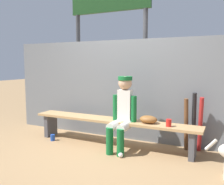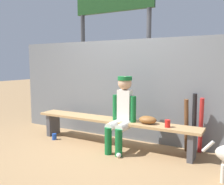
{
  "view_description": "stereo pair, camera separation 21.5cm",
  "coord_description": "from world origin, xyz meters",
  "px_view_note": "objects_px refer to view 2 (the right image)",
  "views": [
    {
      "loc": [
        1.77,
        -3.62,
        1.38
      ],
      "look_at": [
        0.0,
        0.0,
        0.9
      ],
      "focal_mm": 39.34,
      "sensor_mm": 36.0,
      "label": 1
    },
    {
      "loc": [
        1.96,
        -3.52,
        1.38
      ],
      "look_at": [
        0.0,
        0.0,
        0.9
      ],
      "focal_mm": 39.34,
      "sensor_mm": 36.0,
      "label": 2
    }
  ],
  "objects_px": {
    "bat_aluminum_red": "(201,126)",
    "cup_on_bench": "(168,124)",
    "dugout_bench": "(112,124)",
    "cup_on_ground": "(54,137)",
    "baseball": "(119,155)",
    "player_seated": "(122,111)",
    "bat_aluminum_black": "(194,123)",
    "baseball_glove": "(148,120)",
    "bat_wood_dark": "(186,126)",
    "scoreboard": "(116,10)"
  },
  "relations": [
    {
      "from": "dugout_bench",
      "to": "bat_aluminum_red",
      "type": "height_order",
      "value": "bat_aluminum_red"
    },
    {
      "from": "bat_aluminum_red",
      "to": "dugout_bench",
      "type": "bearing_deg",
      "value": -166.67
    },
    {
      "from": "bat_aluminum_red",
      "to": "player_seated",
      "type": "bearing_deg",
      "value": -159.04
    },
    {
      "from": "bat_aluminum_red",
      "to": "baseball",
      "type": "relative_size",
      "value": 11.88
    },
    {
      "from": "baseball_glove",
      "to": "scoreboard",
      "type": "xyz_separation_m",
      "value": [
        -1.36,
        1.48,
        2.07
      ]
    },
    {
      "from": "bat_aluminum_red",
      "to": "bat_wood_dark",
      "type": "bearing_deg",
      "value": -171.68
    },
    {
      "from": "baseball_glove",
      "to": "bat_wood_dark",
      "type": "distance_m",
      "value": 0.61
    },
    {
      "from": "baseball_glove",
      "to": "bat_aluminum_red",
      "type": "xyz_separation_m",
      "value": [
        0.74,
        0.32,
        -0.08
      ]
    },
    {
      "from": "dugout_bench",
      "to": "cup_on_ground",
      "type": "relative_size",
      "value": 26.53
    },
    {
      "from": "bat_wood_dark",
      "to": "bat_aluminum_black",
      "type": "distance_m",
      "value": 0.12
    },
    {
      "from": "player_seated",
      "to": "bat_aluminum_red",
      "type": "height_order",
      "value": "player_seated"
    },
    {
      "from": "bat_wood_dark",
      "to": "bat_aluminum_red",
      "type": "distance_m",
      "value": 0.21
    },
    {
      "from": "player_seated",
      "to": "bat_aluminum_black",
      "type": "xyz_separation_m",
      "value": [
        1.03,
        0.44,
        -0.17
      ]
    },
    {
      "from": "player_seated",
      "to": "bat_aluminum_red",
      "type": "xyz_separation_m",
      "value": [
        1.13,
        0.43,
        -0.2
      ]
    },
    {
      "from": "dugout_bench",
      "to": "cup_on_ground",
      "type": "xyz_separation_m",
      "value": [
        -1.08,
        -0.23,
        -0.31
      ]
    },
    {
      "from": "bat_aluminum_black",
      "to": "bat_aluminum_red",
      "type": "xyz_separation_m",
      "value": [
        0.1,
        -0.01,
        -0.03
      ]
    },
    {
      "from": "baseball_glove",
      "to": "bat_aluminum_red",
      "type": "relative_size",
      "value": 0.32
    },
    {
      "from": "dugout_bench",
      "to": "bat_wood_dark",
      "type": "relative_size",
      "value": 3.46
    },
    {
      "from": "bat_aluminum_red",
      "to": "baseball",
      "type": "height_order",
      "value": "bat_aluminum_red"
    },
    {
      "from": "cup_on_ground",
      "to": "baseball",
      "type": "bearing_deg",
      "value": -7.87
    },
    {
      "from": "player_seated",
      "to": "scoreboard",
      "type": "distance_m",
      "value": 2.69
    },
    {
      "from": "dugout_bench",
      "to": "baseball",
      "type": "xyz_separation_m",
      "value": [
        0.35,
        -0.43,
        -0.33
      ]
    },
    {
      "from": "bat_wood_dark",
      "to": "bat_aluminum_red",
      "type": "relative_size",
      "value": 0.96
    },
    {
      "from": "baseball_glove",
      "to": "scoreboard",
      "type": "bearing_deg",
      "value": 132.65
    },
    {
      "from": "player_seated",
      "to": "scoreboard",
      "type": "bearing_deg",
      "value": 121.28
    },
    {
      "from": "baseball",
      "to": "bat_aluminum_red",
      "type": "bearing_deg",
      "value": 36.53
    },
    {
      "from": "bat_aluminum_red",
      "to": "cup_on_bench",
      "type": "relative_size",
      "value": 7.99
    },
    {
      "from": "dugout_bench",
      "to": "bat_wood_dark",
      "type": "bearing_deg",
      "value": 14.21
    },
    {
      "from": "cup_on_ground",
      "to": "scoreboard",
      "type": "xyz_separation_m",
      "value": [
        0.35,
        1.71,
        2.53
      ]
    },
    {
      "from": "bat_aluminum_black",
      "to": "cup_on_bench",
      "type": "xyz_separation_m",
      "value": [
        -0.3,
        -0.4,
        0.04
      ]
    },
    {
      "from": "bat_aluminum_red",
      "to": "cup_on_bench",
      "type": "distance_m",
      "value": 0.57
    },
    {
      "from": "player_seated",
      "to": "cup_on_bench",
      "type": "height_order",
      "value": "player_seated"
    },
    {
      "from": "baseball_glove",
      "to": "cup_on_bench",
      "type": "xyz_separation_m",
      "value": [
        0.33,
        -0.07,
        -0.01
      ]
    },
    {
      "from": "baseball_glove",
      "to": "bat_aluminum_black",
      "type": "height_order",
      "value": "bat_aluminum_black"
    },
    {
      "from": "player_seated",
      "to": "baseball_glove",
      "type": "bearing_deg",
      "value": 15.47
    },
    {
      "from": "bat_aluminum_black",
      "to": "baseball",
      "type": "height_order",
      "value": "bat_aluminum_black"
    },
    {
      "from": "player_seated",
      "to": "cup_on_bench",
      "type": "relative_size",
      "value": 10.73
    },
    {
      "from": "player_seated",
      "to": "cup_on_ground",
      "type": "distance_m",
      "value": 1.44
    },
    {
      "from": "player_seated",
      "to": "dugout_bench",
      "type": "bearing_deg",
      "value": 154.96
    },
    {
      "from": "dugout_bench",
      "to": "player_seated",
      "type": "bearing_deg",
      "value": -25.04
    },
    {
      "from": "player_seated",
      "to": "cup_on_ground",
      "type": "height_order",
      "value": "player_seated"
    },
    {
      "from": "dugout_bench",
      "to": "baseball_glove",
      "type": "distance_m",
      "value": 0.65
    },
    {
      "from": "bat_wood_dark",
      "to": "cup_on_ground",
      "type": "height_order",
      "value": "bat_wood_dark"
    },
    {
      "from": "dugout_bench",
      "to": "baseball",
      "type": "relative_size",
      "value": 39.44
    },
    {
      "from": "dugout_bench",
      "to": "player_seated",
      "type": "xyz_separation_m",
      "value": [
        0.24,
        -0.11,
        0.28
      ]
    },
    {
      "from": "bat_wood_dark",
      "to": "baseball",
      "type": "distance_m",
      "value": 1.15
    },
    {
      "from": "baseball_glove",
      "to": "cup_on_ground",
      "type": "xyz_separation_m",
      "value": [
        -1.71,
        -0.23,
        -0.46
      ]
    },
    {
      "from": "bat_aluminum_black",
      "to": "cup_on_bench",
      "type": "distance_m",
      "value": 0.5
    },
    {
      "from": "cup_on_ground",
      "to": "bat_aluminum_red",
      "type": "bearing_deg",
      "value": 12.79
    },
    {
      "from": "bat_aluminum_black",
      "to": "scoreboard",
      "type": "distance_m",
      "value": 3.13
    }
  ]
}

